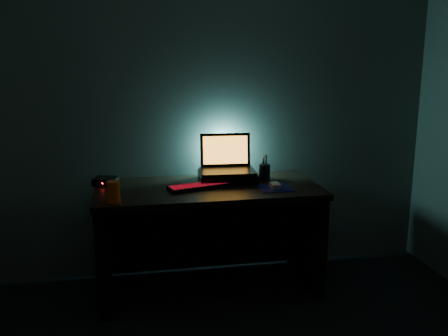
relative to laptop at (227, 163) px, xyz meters
name	(u,v)px	position (x,y,z in m)	size (l,w,h in m)	color
room	(282,165)	(-0.16, -1.80, 0.38)	(3.50, 4.00, 2.50)	black
desk	(207,221)	(-0.16, -0.13, -0.38)	(1.50, 0.70, 0.75)	black
riser	(228,177)	(0.00, -0.05, -0.09)	(0.40, 0.30, 0.06)	black
laptop	(227,163)	(0.00, 0.00, 0.00)	(0.40, 0.31, 0.26)	black
keyboard	(198,186)	(-0.23, -0.21, -0.11)	(0.42, 0.24, 0.02)	black
mousepad	(275,188)	(0.27, -0.31, -0.12)	(0.22, 0.20, 0.00)	navy
mouse	(275,186)	(0.27, -0.31, -0.10)	(0.06, 0.10, 0.03)	#9E9EA4
pen_cup	(265,172)	(0.26, -0.07, -0.06)	(0.08, 0.08, 0.11)	black
juice_glass	(113,192)	(-0.78, -0.44, -0.05)	(0.08, 0.08, 0.13)	#FF5F0D
router	(106,181)	(-0.84, 0.00, -0.09)	(0.19, 0.17, 0.05)	black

